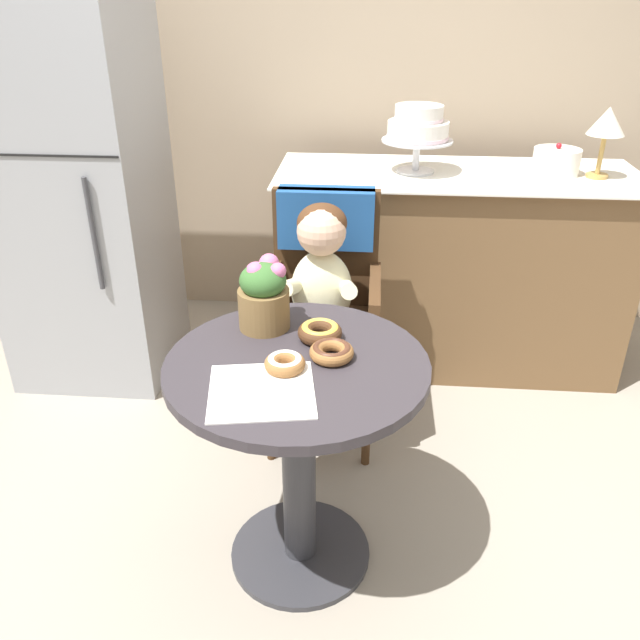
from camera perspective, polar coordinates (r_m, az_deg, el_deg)
ground_plane at (r=2.20m, az=-1.72°, el=-19.87°), size 8.00×8.00×0.00m
back_wall at (r=3.34m, az=1.72°, el=22.93°), size 4.80×0.10×2.70m
cafe_table at (r=1.86m, az=-1.95°, el=-9.25°), size 0.72×0.72×0.72m
wicker_chair at (r=2.43m, az=0.37°, el=3.73°), size 0.42×0.45×0.95m
seated_child at (r=2.27m, az=0.07°, el=3.02°), size 0.27×0.32×0.73m
paper_napkin at (r=1.63m, az=-5.16°, el=-6.25°), size 0.30×0.30×0.00m
donut_front at (r=1.75m, az=1.03°, el=-2.77°), size 0.12×0.12×0.04m
donut_mid at (r=1.70m, az=-3.12°, el=-3.78°), size 0.11×0.11×0.04m
donut_side at (r=1.84m, az=-0.01°, el=-1.01°), size 0.13×0.13×0.05m
flower_vase at (r=1.87m, az=-5.00°, el=2.37°), size 0.15×0.16×0.21m
display_counter at (r=3.04m, az=11.33°, el=4.41°), size 1.56×0.62×0.90m
tiered_cake_stand at (r=2.83m, az=8.64°, el=16.38°), size 0.30×0.30×0.28m
round_layer_cake at (r=2.98m, az=20.09°, el=12.99°), size 0.19×0.19×0.13m
table_lamp at (r=2.95m, az=23.97°, el=15.48°), size 0.15×0.15×0.28m
refrigerator at (r=2.96m, az=-20.46°, el=10.77°), size 0.64×0.63×1.70m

